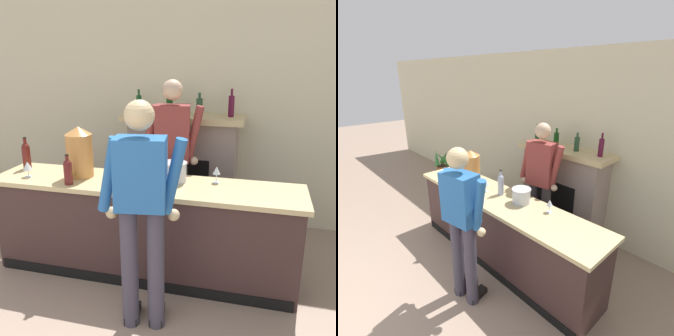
# 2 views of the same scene
# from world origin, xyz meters

# --- Properties ---
(wall_back_panel) EXTENTS (12.00, 0.07, 2.75)m
(wall_back_panel) POSITION_xyz_m (0.00, 3.99, 1.38)
(wall_back_panel) COLOR beige
(wall_back_panel) RESTS_ON ground_plane
(bar_counter) EXTENTS (2.90, 0.64, 0.93)m
(bar_counter) POSITION_xyz_m (0.25, 2.53, 0.46)
(bar_counter) COLOR #3C2726
(bar_counter) RESTS_ON ground_plane
(fireplace_stone) EXTENTS (1.42, 0.52, 1.69)m
(fireplace_stone) POSITION_xyz_m (0.36, 3.73, 0.70)
(fireplace_stone) COLOR gray
(fireplace_stone) RESTS_ON ground_plane
(person_customer) EXTENTS (0.65, 0.35, 1.77)m
(person_customer) POSITION_xyz_m (0.47, 1.81, 0.98)
(person_customer) COLOR #3E3A48
(person_customer) RESTS_ON ground_plane
(person_bartender) EXTENTS (0.65, 0.35, 1.81)m
(person_bartender) POSITION_xyz_m (0.36, 3.17, 1.01)
(person_bartender) COLOR #3F3A3C
(person_bartender) RESTS_ON ground_plane
(copper_dispenser) EXTENTS (0.25, 0.29, 0.48)m
(copper_dispenser) POSITION_xyz_m (-0.39, 2.56, 1.17)
(copper_dispenser) COLOR #C2803F
(copper_dispenser) RESTS_ON bar_counter
(ice_bucket_steel) EXTENTS (0.23, 0.23, 0.18)m
(ice_bucket_steel) POSITION_xyz_m (0.52, 2.63, 1.02)
(ice_bucket_steel) COLOR silver
(ice_bucket_steel) RESTS_ON bar_counter
(wine_bottle_rose_blush) EXTENTS (0.08, 0.08, 0.33)m
(wine_bottle_rose_blush) POSITION_xyz_m (-1.04, 2.65, 1.07)
(wine_bottle_rose_blush) COLOR #591A16
(wine_bottle_rose_blush) RESTS_ON bar_counter
(wine_bottle_chardonnay_pale) EXTENTS (0.08, 0.08, 0.28)m
(wine_bottle_chardonnay_pale) POSITION_xyz_m (-0.39, 2.31, 1.05)
(wine_bottle_chardonnay_pale) COLOR #5B1C1A
(wine_bottle_chardonnay_pale) RESTS_ON bar_counter
(wine_bottle_merlot_tall) EXTENTS (0.08, 0.08, 0.34)m
(wine_bottle_merlot_tall) POSITION_xyz_m (0.18, 2.60, 1.08)
(wine_bottle_merlot_tall) COLOR #9DA7C1
(wine_bottle_merlot_tall) RESTS_ON bar_counter
(wine_glass_by_dispenser) EXTENTS (0.09, 0.09, 0.15)m
(wine_glass_by_dispenser) POSITION_xyz_m (-0.87, 2.41, 1.03)
(wine_glass_by_dispenser) COLOR silver
(wine_glass_by_dispenser) RESTS_ON bar_counter
(wine_glass_front_right) EXTENTS (0.09, 0.09, 0.18)m
(wine_glass_front_right) POSITION_xyz_m (-0.03, 2.53, 1.05)
(wine_glass_front_right) COLOR silver
(wine_glass_front_right) RESTS_ON bar_counter
(wine_glass_back_row) EXTENTS (0.07, 0.07, 0.15)m
(wine_glass_back_row) POSITION_xyz_m (0.90, 2.69, 1.03)
(wine_glass_back_row) COLOR silver
(wine_glass_back_row) RESTS_ON bar_counter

